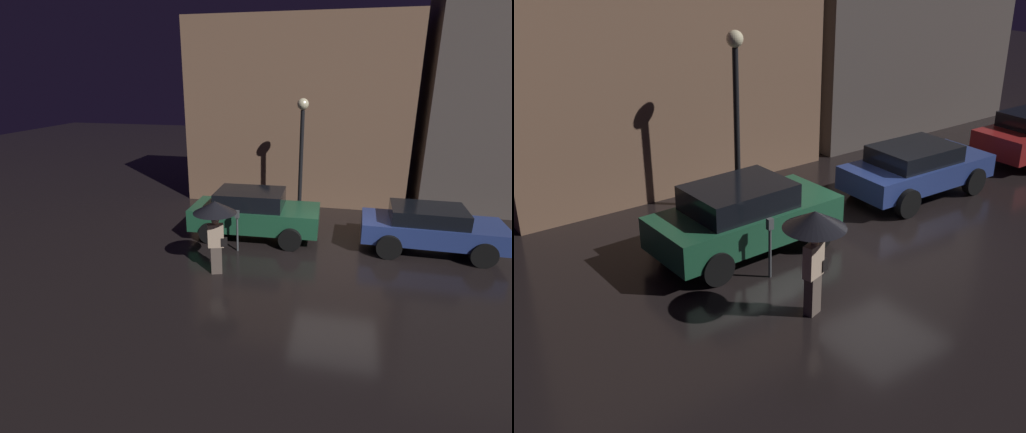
% 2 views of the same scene
% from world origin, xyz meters
% --- Properties ---
extents(ground_plane, '(60.00, 60.00, 0.00)m').
position_xyz_m(ground_plane, '(0.00, 0.00, 0.00)').
color(ground_plane, black).
extents(building_facade_left, '(8.61, 3.00, 7.02)m').
position_xyz_m(building_facade_left, '(-2.04, 6.50, 3.51)').
color(building_facade_left, '#8C664C').
rests_on(building_facade_left, ground).
extents(parked_car_green, '(4.05, 1.92, 1.52)m').
position_xyz_m(parked_car_green, '(-2.74, 1.49, 0.80)').
color(parked_car_green, '#1E5638').
rests_on(parked_car_green, ground).
extents(parked_car_blue, '(3.98, 1.91, 1.34)m').
position_xyz_m(parked_car_blue, '(2.51, 1.53, 0.73)').
color(parked_car_blue, navy).
rests_on(parked_car_blue, ground).
extents(pedestrian_with_umbrella, '(1.10, 1.10, 1.97)m').
position_xyz_m(pedestrian_with_umbrella, '(-3.13, -1.21, 1.61)').
color(pedestrian_with_umbrella, '#66564C').
rests_on(pedestrian_with_umbrella, ground).
extents(parking_meter, '(0.12, 0.10, 1.25)m').
position_xyz_m(parking_meter, '(-2.97, 0.27, 0.78)').
color(parking_meter, '#4C5154').
rests_on(parking_meter, ground).
extents(street_lamp_near, '(0.38, 0.38, 4.21)m').
position_xyz_m(street_lamp_near, '(-1.54, 3.53, 2.82)').
color(street_lamp_near, black).
rests_on(street_lamp_near, ground).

